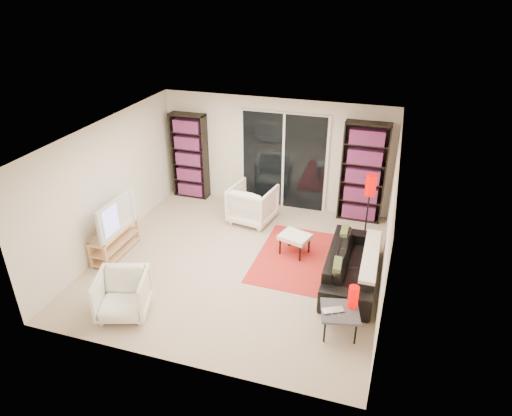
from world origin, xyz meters
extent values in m
plane|color=beige|center=(0.00, 0.00, 0.00)|extent=(5.00, 5.00, 0.00)
cube|color=white|center=(0.00, 2.50, 1.20)|extent=(5.00, 0.02, 2.40)
cube|color=white|center=(0.00, -2.50, 1.20)|extent=(5.00, 0.02, 2.40)
cube|color=white|center=(-2.50, 0.00, 1.20)|extent=(0.02, 5.00, 2.40)
cube|color=white|center=(2.50, 0.00, 1.20)|extent=(0.02, 5.00, 2.40)
cube|color=white|center=(0.00, 0.00, 2.40)|extent=(5.00, 5.00, 0.02)
cube|color=white|center=(0.20, 2.47, 1.05)|extent=(1.92, 0.06, 2.16)
cube|color=black|center=(0.20, 2.44, 1.05)|extent=(1.80, 0.02, 2.10)
cube|color=white|center=(0.20, 2.42, 1.05)|extent=(0.05, 0.02, 2.10)
cube|color=black|center=(-1.95, 2.34, 0.97)|extent=(0.80, 0.30, 1.95)
cube|color=#A4291D|center=(-1.95, 2.32, 0.97)|extent=(0.70, 0.22, 1.85)
cube|color=black|center=(1.90, 2.34, 1.05)|extent=(0.90, 0.30, 2.10)
cube|color=#A4291D|center=(1.90, 2.32, 1.05)|extent=(0.80, 0.22, 2.00)
cube|color=#E6B47C|center=(-2.26, -0.38, 0.48)|extent=(0.37, 1.15, 0.04)
cube|color=#E6B47C|center=(-2.26, -0.38, 0.25)|extent=(0.37, 1.15, 0.03)
cube|color=#E6B47C|center=(-2.26, -0.38, 0.06)|extent=(0.37, 1.15, 0.04)
cube|color=#E6B47C|center=(-2.42, -0.92, 0.25)|extent=(0.05, 0.05, 0.50)
cube|color=#E6B47C|center=(-2.42, 0.16, 0.25)|extent=(0.05, 0.05, 0.50)
cube|color=#E6B47C|center=(-2.11, -0.92, 0.25)|extent=(0.05, 0.05, 0.50)
cube|color=#E6B47C|center=(-2.11, 0.16, 0.25)|extent=(0.05, 0.05, 0.50)
imported|color=black|center=(-2.24, -0.38, 0.82)|extent=(0.17, 1.12, 0.64)
cube|color=red|center=(1.05, 0.46, 0.01)|extent=(1.59, 2.12, 0.01)
imported|color=black|center=(2.02, 0.07, 0.30)|extent=(0.82, 2.08, 0.61)
imported|color=white|center=(-0.22, 1.57, 0.40)|extent=(0.97, 1.00, 0.79)
imported|color=white|center=(-1.21, -1.81, 0.35)|extent=(0.93, 0.95, 0.69)
cube|color=white|center=(0.91, 0.59, 0.36)|extent=(0.63, 0.56, 0.08)
cylinder|color=black|center=(0.66, 0.49, 0.16)|extent=(0.04, 0.04, 0.32)
cylinder|color=black|center=(0.76, 0.82, 0.16)|extent=(0.04, 0.04, 0.32)
cylinder|color=black|center=(1.06, 0.37, 0.16)|extent=(0.04, 0.04, 0.32)
cylinder|color=black|center=(1.16, 0.70, 0.16)|extent=(0.04, 0.04, 0.32)
cube|color=#3F4044|center=(1.99, -1.26, 0.38)|extent=(0.64, 0.64, 0.04)
cylinder|color=black|center=(1.82, -1.52, 0.19)|extent=(0.03, 0.03, 0.38)
cylinder|color=black|center=(1.73, -1.10, 0.19)|extent=(0.03, 0.03, 0.38)
cylinder|color=black|center=(2.24, -1.43, 0.19)|extent=(0.03, 0.03, 0.38)
cylinder|color=black|center=(2.15, -1.01, 0.19)|extent=(0.03, 0.03, 0.38)
imported|color=silver|center=(1.91, -1.35, 0.41)|extent=(0.37, 0.33, 0.02)
cylinder|color=#CB0100|center=(2.14, -1.11, 0.57)|extent=(0.15, 0.15, 0.33)
cylinder|color=black|center=(2.11, 1.34, 0.01)|extent=(0.22, 0.22, 0.03)
cylinder|color=black|center=(2.11, 1.34, 0.54)|extent=(0.03, 0.03, 1.08)
cylinder|color=#CB0100|center=(2.11, 1.34, 1.24)|extent=(0.19, 0.19, 0.39)
camera|label=1|loc=(2.35, -6.47, 4.67)|focal=32.00mm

